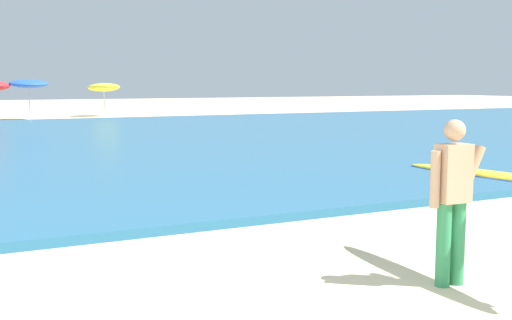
# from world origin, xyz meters

# --- Properties ---
(sea) EXTENTS (120.00, 28.00, 0.14)m
(sea) POSITION_xyz_m (0.00, 18.20, 0.07)
(sea) COLOR teal
(sea) RESTS_ON ground
(surfer_with_board) EXTENTS (1.01, 2.73, 1.73)m
(surfer_with_board) POSITION_xyz_m (2.30, 0.80, 1.04)
(surfer_with_board) COLOR #338E56
(surfer_with_board) RESTS_ON ground
(beach_umbrella_5) EXTENTS (2.14, 2.17, 2.37)m
(beach_umbrella_5) POSITION_xyz_m (2.21, 34.28, 2.05)
(beach_umbrella_5) COLOR beige
(beach_umbrella_5) RESTS_ON ground
(beach_umbrella_6) EXTENTS (2.00, 2.03, 2.15)m
(beach_umbrella_6) POSITION_xyz_m (6.98, 36.47, 1.82)
(beach_umbrella_6) COLOR beige
(beach_umbrella_6) RESTS_ON ground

